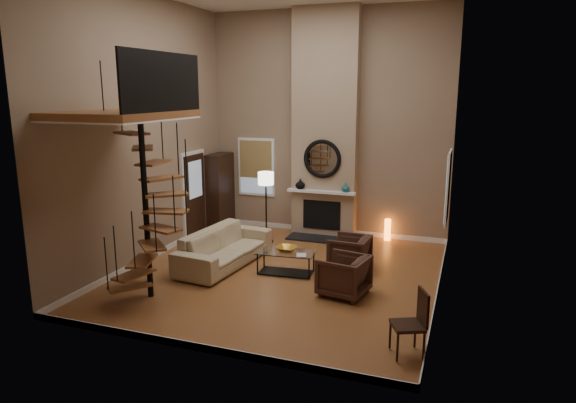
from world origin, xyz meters
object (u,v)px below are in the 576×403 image
(accent_lamp, at_px, (388,230))
(sofa, at_px, (224,246))
(hutch, at_px, (220,192))
(floor_lamp, at_px, (266,184))
(side_chair, at_px, (414,320))
(armchair_near, at_px, (353,253))
(coffee_table, at_px, (286,260))
(armchair_far, at_px, (348,276))

(accent_lamp, bearing_deg, sofa, -134.74)
(accent_lamp, bearing_deg, hutch, -175.70)
(floor_lamp, xyz_separation_m, accent_lamp, (2.72, 1.13, -1.16))
(hutch, xyz_separation_m, accent_lamp, (4.36, 0.33, -0.70))
(sofa, bearing_deg, floor_lamp, -1.10)
(floor_lamp, height_order, side_chair, floor_lamp)
(armchair_near, distance_m, side_chair, 3.44)
(accent_lamp, xyz_separation_m, side_chair, (1.21, -5.43, 0.28))
(hutch, xyz_separation_m, side_chair, (5.57, -5.10, -0.42))
(sofa, distance_m, coffee_table, 1.39)
(sofa, relative_size, accent_lamp, 4.54)
(armchair_near, relative_size, floor_lamp, 0.46)
(hutch, distance_m, side_chair, 7.56)
(hutch, distance_m, floor_lamp, 1.89)
(sofa, xyz_separation_m, armchair_near, (2.59, 0.60, -0.04))
(armchair_far, relative_size, side_chair, 0.88)
(coffee_table, relative_size, floor_lamp, 0.70)
(floor_lamp, bearing_deg, armchair_near, -26.99)
(coffee_table, xyz_separation_m, accent_lamp, (1.54, 3.01, -0.03))
(armchair_far, bearing_deg, armchair_near, -160.92)
(sofa, xyz_separation_m, armchair_far, (2.80, -0.73, -0.04))
(hutch, height_order, armchair_far, hutch)
(accent_lamp, bearing_deg, coffee_table, -117.02)
(side_chair, bearing_deg, sofa, 149.04)
(armchair_near, height_order, armchair_far, armchair_far)
(armchair_far, bearing_deg, sofa, -94.16)
(hutch, xyz_separation_m, floor_lamp, (1.64, -0.80, 0.46))
(armchair_far, height_order, coffee_table, armchair_far)
(hutch, relative_size, side_chair, 2.19)
(hutch, height_order, armchair_near, hutch)
(floor_lamp, bearing_deg, sofa, -96.43)
(armchair_far, height_order, accent_lamp, armchair_far)
(armchair_near, height_order, side_chair, side_chair)
(sofa, xyz_separation_m, floor_lamp, (0.21, 1.82, 1.02))
(hutch, relative_size, coffee_table, 1.71)
(armchair_near, bearing_deg, floor_lamp, -113.26)
(floor_lamp, bearing_deg, side_chair, -47.58)
(armchair_far, xyz_separation_m, coffee_table, (-1.41, 0.67, -0.07))
(hutch, distance_m, armchair_near, 4.55)
(hutch, height_order, floor_lamp, hutch)
(floor_lamp, bearing_deg, coffee_table, -57.83)
(coffee_table, bearing_deg, accent_lamp, 62.98)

